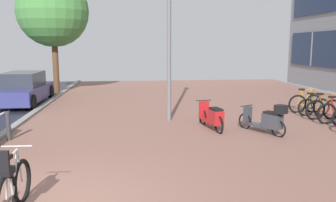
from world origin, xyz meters
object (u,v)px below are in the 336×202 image
object	(u,v)px
street_tree	(53,12)
bollard_far	(8,126)
bicycle_rack_04	(324,109)
scooter_mid	(212,117)
scooter_near	(267,120)
bicycle_rack_05	(314,107)
bicycle_foreground	(11,187)
bicycle_rack_03	(336,113)
parked_car_far	(23,89)
lamp_post	(169,19)
bicycle_rack_06	(305,103)

from	to	relation	value
street_tree	bollard_far	xyz separation A→B (m)	(0.67, -9.68, -3.90)
street_tree	bollard_far	world-z (taller)	street_tree
bicycle_rack_04	scooter_mid	size ratio (longest dim) A/B	0.78
bollard_far	street_tree	bearing A→B (deg)	93.95
bollard_far	scooter_mid	bearing A→B (deg)	5.81
street_tree	scooter_mid	bearing A→B (deg)	-54.66
scooter_near	bollard_far	bearing A→B (deg)	179.11
bollard_far	scooter_near	bearing A→B (deg)	-0.89
bicycle_rack_05	street_tree	size ratio (longest dim) A/B	0.20
bicycle_foreground	scooter_mid	distance (m)	6.53
bicycle_foreground	bicycle_rack_05	distance (m)	10.76
bicycle_rack_03	scooter_mid	distance (m)	4.27
parked_car_far	lamp_post	world-z (taller)	lamp_post
bicycle_rack_04	lamp_post	bearing A→B (deg)	176.03
scooter_near	bicycle_foreground	bearing A→B (deg)	-144.10
bicycle_rack_06	lamp_post	world-z (taller)	lamp_post
lamp_post	scooter_mid	bearing A→B (deg)	-50.35
scooter_near	bollard_far	size ratio (longest dim) A/B	1.96
bicycle_foreground	bicycle_rack_06	bearing A→B (deg)	40.24
scooter_near	scooter_mid	size ratio (longest dim) A/B	0.88
bicycle_rack_06	street_tree	world-z (taller)	street_tree
parked_car_far	lamp_post	distance (m)	7.86
scooter_mid	lamp_post	distance (m)	3.54
parked_car_far	bollard_far	xyz separation A→B (m)	(1.41, -6.24, -0.25)
bicycle_foreground	street_tree	xyz separation A→B (m)	(-2.12, 13.99, 3.90)
bicycle_rack_05	scooter_near	distance (m)	3.63
bicycle_rack_04	scooter_mid	bearing A→B (deg)	-166.01
bicycle_rack_05	bollard_far	world-z (taller)	bicycle_rack_05
parked_car_far	street_tree	xyz separation A→B (m)	(0.74, 3.44, 3.65)
bicycle_rack_05	scooter_near	xyz separation A→B (m)	(-2.73, -2.39, 0.10)
bollard_far	bicycle_rack_03	bearing A→B (deg)	5.66
bicycle_rack_05	lamp_post	world-z (taller)	lamp_post
bicycle_rack_03	bollard_far	size ratio (longest dim) A/B	1.75
bicycle_rack_04	bollard_far	bearing A→B (deg)	-170.70
bicycle_rack_06	bicycle_rack_05	bearing A→B (deg)	-90.71
bicycle_rack_04	scooter_near	xyz separation A→B (m)	(-2.74, -1.75, 0.07)
bicycle_rack_03	parked_car_far	size ratio (longest dim) A/B	0.32
street_tree	bollard_far	size ratio (longest dim) A/B	7.83
scooter_mid	lamp_post	bearing A→B (deg)	129.65
parked_car_far	bollard_far	bearing A→B (deg)	-77.24
bicycle_rack_06	bicycle_rack_03	bearing A→B (deg)	-88.35
lamp_post	bollard_far	xyz separation A→B (m)	(-4.60, -2.01, -3.02)
parked_car_far	scooter_mid	bearing A→B (deg)	-38.17
lamp_post	scooter_near	bearing A→B (deg)	-38.81
bicycle_rack_04	bicycle_rack_03	bearing A→B (deg)	-85.55
bicycle_foreground	bollard_far	world-z (taller)	bicycle_foreground
scooter_near	lamp_post	size ratio (longest dim) A/B	0.25
bicycle_foreground	scooter_mid	xyz separation A→B (m)	(4.33, 4.89, -0.01)
scooter_mid	lamp_post	world-z (taller)	lamp_post
bicycle_rack_03	lamp_post	distance (m)	6.31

